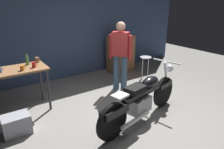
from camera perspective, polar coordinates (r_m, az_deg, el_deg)
ground_plane at (r=4.13m, az=5.46°, el=-11.32°), size 12.00×12.00×0.00m
back_wall at (r=5.97m, az=-12.01°, el=13.94°), size 8.00×0.12×3.10m
workbench at (r=4.35m, az=-25.99°, el=-0.26°), size 1.30×0.64×0.90m
motorcycle at (r=3.83m, az=8.36°, el=-6.50°), size 2.16×0.77×1.00m
person_standing at (r=4.94m, az=2.32°, el=5.76°), size 0.40×0.48×1.67m
shop_stool at (r=5.85m, az=9.25°, el=3.47°), size 0.32×0.32×0.64m
wooden_dresser at (r=6.43m, az=2.38°, el=5.70°), size 0.80×0.47×1.10m
storage_bin at (r=3.91m, az=-24.84°, el=-12.44°), size 0.44×0.32×0.34m
mug_red_diner at (r=4.28m, az=-20.75°, el=2.56°), size 0.11×0.07×0.11m
mug_orange_travel at (r=4.18m, az=-23.53°, el=1.71°), size 0.10×0.07×0.10m
mug_brown_stoneware at (r=4.61m, az=-19.96°, el=3.85°), size 0.12×0.08×0.11m
bottle at (r=4.50m, az=-22.35°, el=3.74°), size 0.06×0.06×0.24m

